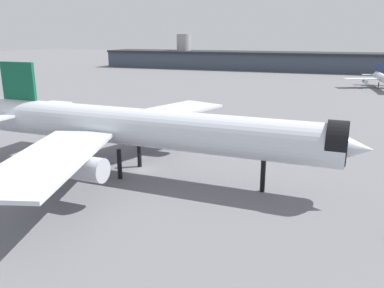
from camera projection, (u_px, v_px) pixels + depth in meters
The scene contains 3 objects.
ground at pixel (144, 170), 67.72m from camera, with size 900.00×900.00×0.00m, color slate.
airliner_near_gate at pixel (142, 128), 63.53m from camera, with size 68.37×62.41×17.80m.
terminal_building at pixel (263, 60), 257.48m from camera, with size 221.90×49.35×22.80m.
Camera 1 is at (34.66, -54.47, 22.50)m, focal length 36.79 mm.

